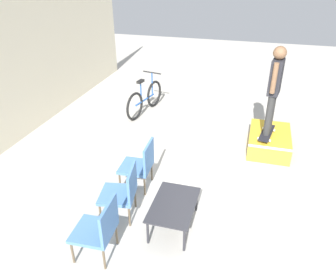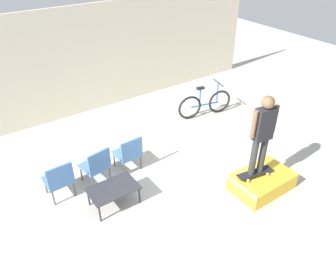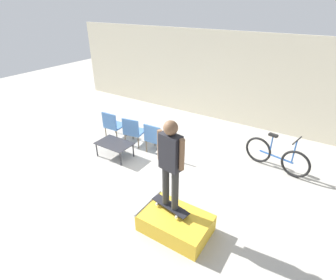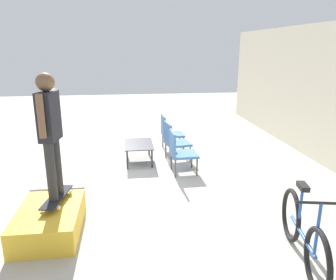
{
  "view_description": "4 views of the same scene",
  "coord_description": "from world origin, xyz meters",
  "px_view_note": "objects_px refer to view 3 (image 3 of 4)",
  "views": [
    {
      "loc": [
        -4.62,
        -0.29,
        3.54
      ],
      "look_at": [
        0.09,
        1.03,
        0.81
      ],
      "focal_mm": 35.0,
      "sensor_mm": 36.0,
      "label": 1
    },
    {
      "loc": [
        -2.88,
        -3.91,
        4.73
      ],
      "look_at": [
        0.49,
        0.95,
        0.78
      ],
      "focal_mm": 35.0,
      "sensor_mm": 36.0,
      "label": 2
    },
    {
      "loc": [
        3.53,
        -3.78,
        3.84
      ],
      "look_at": [
        0.4,
        1.07,
        0.73
      ],
      "focal_mm": 28.0,
      "sensor_mm": 36.0,
      "label": 3
    },
    {
      "loc": [
        5.96,
        0.37,
        2.49
      ],
      "look_at": [
        0.25,
        1.12,
        0.85
      ],
      "focal_mm": 35.0,
      "sensor_mm": 36.0,
      "label": 4
    }
  ],
  "objects_px": {
    "patio_chair_left": "(113,124)",
    "patio_chair_center": "(133,130)",
    "person_skater": "(171,159)",
    "patio_chair_right": "(155,137)",
    "bicycle": "(276,156)",
    "skate_ramp_box": "(175,223)",
    "skateboard_on_ramp": "(170,206)",
    "coffee_table": "(114,144)"
  },
  "relations": [
    {
      "from": "patio_chair_left",
      "to": "patio_chair_center",
      "type": "xyz_separation_m",
      "value": [
        0.8,
        0.0,
        0.0
      ]
    },
    {
      "from": "person_skater",
      "to": "patio_chair_right",
      "type": "relative_size",
      "value": 1.96
    },
    {
      "from": "patio_chair_center",
      "to": "person_skater",
      "type": "bearing_deg",
      "value": 131.86
    },
    {
      "from": "bicycle",
      "to": "skate_ramp_box",
      "type": "bearing_deg",
      "value": -96.89
    },
    {
      "from": "skateboard_on_ramp",
      "to": "patio_chair_left",
      "type": "bearing_deg",
      "value": 158.54
    },
    {
      "from": "coffee_table",
      "to": "bicycle",
      "type": "bearing_deg",
      "value": 24.83
    },
    {
      "from": "skate_ramp_box",
      "to": "patio_chair_center",
      "type": "xyz_separation_m",
      "value": [
        -2.75,
        2.14,
        0.3
      ]
    },
    {
      "from": "skate_ramp_box",
      "to": "patio_chair_center",
      "type": "height_order",
      "value": "patio_chair_center"
    },
    {
      "from": "skateboard_on_ramp",
      "to": "person_skater",
      "type": "height_order",
      "value": "person_skater"
    },
    {
      "from": "coffee_table",
      "to": "patio_chair_right",
      "type": "xyz_separation_m",
      "value": [
        0.79,
        0.79,
        0.1
      ]
    },
    {
      "from": "skate_ramp_box",
      "to": "patio_chair_left",
      "type": "bearing_deg",
      "value": 148.87
    },
    {
      "from": "patio_chair_left",
      "to": "patio_chair_right",
      "type": "height_order",
      "value": "same"
    },
    {
      "from": "skate_ramp_box",
      "to": "patio_chair_left",
      "type": "relative_size",
      "value": 1.46
    },
    {
      "from": "coffee_table",
      "to": "patio_chair_center",
      "type": "relative_size",
      "value": 1.09
    },
    {
      "from": "skate_ramp_box",
      "to": "skateboard_on_ramp",
      "type": "relative_size",
      "value": 1.57
    },
    {
      "from": "skate_ramp_box",
      "to": "patio_chair_right",
      "type": "bearing_deg",
      "value": 132.6
    },
    {
      "from": "coffee_table",
      "to": "patio_chair_right",
      "type": "relative_size",
      "value": 1.09
    },
    {
      "from": "skateboard_on_ramp",
      "to": "patio_chair_center",
      "type": "height_order",
      "value": "patio_chair_center"
    },
    {
      "from": "person_skater",
      "to": "skateboard_on_ramp",
      "type": "bearing_deg",
      "value": 99.02
    },
    {
      "from": "skate_ramp_box",
      "to": "bicycle",
      "type": "height_order",
      "value": "bicycle"
    },
    {
      "from": "person_skater",
      "to": "bicycle",
      "type": "height_order",
      "value": "person_skater"
    },
    {
      "from": "skate_ramp_box",
      "to": "person_skater",
      "type": "height_order",
      "value": "person_skater"
    },
    {
      "from": "skate_ramp_box",
      "to": "patio_chair_center",
      "type": "distance_m",
      "value": 3.5
    },
    {
      "from": "bicycle",
      "to": "patio_chair_left",
      "type": "bearing_deg",
      "value": -156.19
    },
    {
      "from": "person_skater",
      "to": "patio_chair_left",
      "type": "relative_size",
      "value": 1.96
    },
    {
      "from": "patio_chair_right",
      "to": "skate_ramp_box",
      "type": "bearing_deg",
      "value": 130.27
    },
    {
      "from": "patio_chair_center",
      "to": "bicycle",
      "type": "distance_m",
      "value": 3.93
    },
    {
      "from": "skateboard_on_ramp",
      "to": "patio_chair_right",
      "type": "height_order",
      "value": "patio_chair_right"
    },
    {
      "from": "skate_ramp_box",
      "to": "coffee_table",
      "type": "height_order",
      "value": "coffee_table"
    },
    {
      "from": "coffee_table",
      "to": "patio_chair_right",
      "type": "height_order",
      "value": "patio_chair_right"
    },
    {
      "from": "skate_ramp_box",
      "to": "patio_chair_center",
      "type": "relative_size",
      "value": 1.46
    },
    {
      "from": "patio_chair_left",
      "to": "bicycle",
      "type": "distance_m",
      "value": 4.71
    },
    {
      "from": "patio_chair_right",
      "to": "skateboard_on_ramp",
      "type": "bearing_deg",
      "value": 128.87
    },
    {
      "from": "skateboard_on_ramp",
      "to": "patio_chair_left",
      "type": "relative_size",
      "value": 0.93
    },
    {
      "from": "person_skater",
      "to": "skate_ramp_box",
      "type": "bearing_deg",
      "value": -17.69
    },
    {
      "from": "coffee_table",
      "to": "bicycle",
      "type": "height_order",
      "value": "bicycle"
    },
    {
      "from": "coffee_table",
      "to": "person_skater",
      "type": "bearing_deg",
      "value": -25.99
    },
    {
      "from": "person_skater",
      "to": "coffee_table",
      "type": "xyz_separation_m",
      "value": [
        -2.6,
        1.27,
        -1.1
      ]
    },
    {
      "from": "skate_ramp_box",
      "to": "patio_chair_left",
      "type": "distance_m",
      "value": 4.16
    },
    {
      "from": "skateboard_on_ramp",
      "to": "person_skater",
      "type": "relative_size",
      "value": 0.47
    },
    {
      "from": "skateboard_on_ramp",
      "to": "bicycle",
      "type": "xyz_separation_m",
      "value": [
        1.23,
        3.03,
        -0.07
      ]
    },
    {
      "from": "skateboard_on_ramp",
      "to": "skate_ramp_box",
      "type": "bearing_deg",
      "value": -16.83
    }
  ]
}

